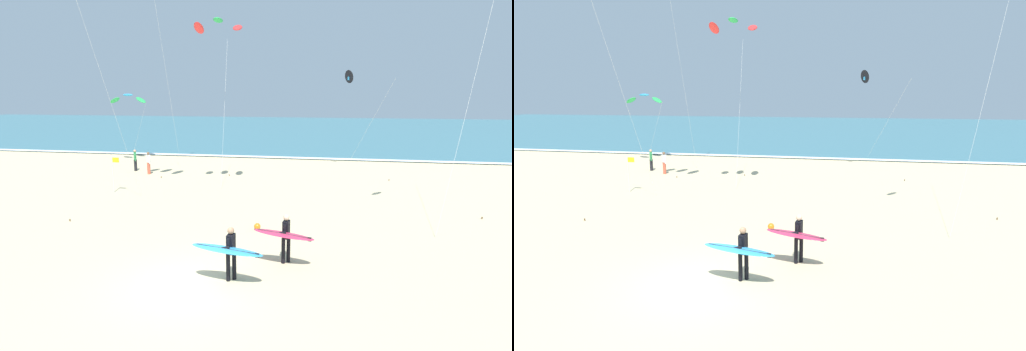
% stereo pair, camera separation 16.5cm
% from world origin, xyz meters
% --- Properties ---
extents(ground_plane, '(160.00, 160.00, 0.00)m').
position_xyz_m(ground_plane, '(0.00, 0.00, 0.00)').
color(ground_plane, beige).
extents(ocean_water, '(160.00, 60.00, 0.08)m').
position_xyz_m(ocean_water, '(0.00, 54.35, 0.04)').
color(ocean_water, teal).
rests_on(ocean_water, ground).
extents(shoreline_foam, '(160.00, 0.94, 0.01)m').
position_xyz_m(shoreline_foam, '(0.00, 24.65, 0.09)').
color(shoreline_foam, white).
rests_on(shoreline_foam, ocean_water).
extents(surfer_lead, '(2.25, 1.01, 1.71)m').
position_xyz_m(surfer_lead, '(1.19, 0.39, 1.05)').
color(surfer_lead, black).
rests_on(surfer_lead, ground).
extents(surfer_trailing, '(2.08, 1.01, 1.71)m').
position_xyz_m(surfer_trailing, '(2.70, 2.02, 1.04)').
color(surfer_trailing, black).
rests_on(surfer_trailing, ground).
extents(kite_delta_charcoal_near, '(3.09, 4.18, 7.31)m').
position_xyz_m(kite_delta_charcoal_near, '(5.34, 20.20, 6.78)').
color(kite_delta_charcoal_near, black).
rests_on(kite_delta_charcoal_near, ground).
extents(kite_arc_cobalt_mid, '(3.94, 3.51, 5.60)m').
position_xyz_m(kite_arc_cobalt_mid, '(-12.46, 21.01, 5.21)').
color(kite_arc_cobalt_mid, green).
rests_on(kite_arc_cobalt_mid, ground).
extents(kite_arc_emerald_far, '(2.82, 4.86, 9.72)m').
position_xyz_m(kite_arc_emerald_far, '(-2.27, 12.27, 9.33)').
color(kite_arc_emerald_far, red).
rests_on(kite_arc_emerald_far, ground).
extents(bystander_white_top, '(0.39, 0.36, 1.59)m').
position_xyz_m(bystander_white_top, '(-8.52, 15.84, 0.81)').
color(bystander_white_top, '#D8593F').
rests_on(bystander_white_top, ground).
extents(bystander_green_top, '(0.31, 0.45, 1.59)m').
position_xyz_m(bystander_green_top, '(-10.03, 16.84, 0.81)').
color(bystander_green_top, black).
rests_on(bystander_green_top, ground).
extents(lifeguard_flag, '(0.45, 0.05, 2.10)m').
position_xyz_m(lifeguard_flag, '(-8.15, 10.44, 1.27)').
color(lifeguard_flag, silver).
rests_on(lifeguard_flag, ground).
extents(beach_ball, '(0.28, 0.28, 0.28)m').
position_xyz_m(beach_ball, '(1.17, 5.36, 0.14)').
color(beach_ball, orange).
rests_on(beach_ball, ground).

